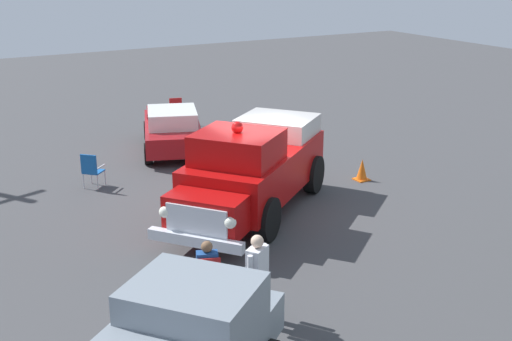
{
  "coord_description": "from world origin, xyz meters",
  "views": [
    {
      "loc": [
        -8.14,
        -13.99,
        6.35
      ],
      "look_at": [
        -0.2,
        -0.03,
        1.04
      ],
      "focal_mm": 46.41,
      "sensor_mm": 36.0,
      "label": 1
    }
  ],
  "objects_px": {
    "classic_hot_rod": "(172,128)",
    "lawn_chair_near_truck": "(208,277)",
    "vintage_fire_truck": "(252,167)",
    "lawn_chair_by_car": "(91,168)",
    "traffic_cone": "(362,170)",
    "spectator_standing": "(257,272)",
    "lawn_chair_spare": "(176,110)",
    "spectator_seated": "(207,268)"
  },
  "relations": [
    {
      "from": "classic_hot_rod",
      "to": "spectator_standing",
      "type": "bearing_deg",
      "value": -105.08
    },
    {
      "from": "spectator_seated",
      "to": "lawn_chair_near_truck",
      "type": "bearing_deg",
      "value": -112.17
    },
    {
      "from": "lawn_chair_spare",
      "to": "spectator_standing",
      "type": "relative_size",
      "value": 0.61
    },
    {
      "from": "spectator_standing",
      "to": "traffic_cone",
      "type": "distance_m",
      "value": 8.38
    },
    {
      "from": "spectator_standing",
      "to": "traffic_cone",
      "type": "relative_size",
      "value": 2.64
    },
    {
      "from": "lawn_chair_by_car",
      "to": "spectator_standing",
      "type": "height_order",
      "value": "spectator_standing"
    },
    {
      "from": "classic_hot_rod",
      "to": "lawn_chair_by_car",
      "type": "bearing_deg",
      "value": -144.94
    },
    {
      "from": "classic_hot_rod",
      "to": "spectator_standing",
      "type": "distance_m",
      "value": 11.27
    },
    {
      "from": "lawn_chair_by_car",
      "to": "traffic_cone",
      "type": "height_order",
      "value": "lawn_chair_by_car"
    },
    {
      "from": "spectator_standing",
      "to": "traffic_cone",
      "type": "xyz_separation_m",
      "value": [
        6.51,
        5.23,
        -0.66
      ]
    },
    {
      "from": "classic_hot_rod",
      "to": "lawn_chair_spare",
      "type": "bearing_deg",
      "value": 64.77
    },
    {
      "from": "lawn_chair_near_truck",
      "to": "spectator_standing",
      "type": "xyz_separation_m",
      "value": [
        0.54,
        -0.93,
        0.37
      ]
    },
    {
      "from": "vintage_fire_truck",
      "to": "lawn_chair_near_truck",
      "type": "xyz_separation_m",
      "value": [
        -3.06,
        -3.73,
        -0.61
      ]
    },
    {
      "from": "lawn_chair_near_truck",
      "to": "lawn_chair_by_car",
      "type": "xyz_separation_m",
      "value": [
        -0.01,
        7.5,
        0.0
      ]
    },
    {
      "from": "spectator_seated",
      "to": "traffic_cone",
      "type": "relative_size",
      "value": 2.03
    },
    {
      "from": "spectator_seated",
      "to": "classic_hot_rod",
      "type": "bearing_deg",
      "value": 70.82
    },
    {
      "from": "vintage_fire_truck",
      "to": "spectator_standing",
      "type": "height_order",
      "value": "vintage_fire_truck"
    },
    {
      "from": "lawn_chair_near_truck",
      "to": "spectator_standing",
      "type": "height_order",
      "value": "spectator_standing"
    },
    {
      "from": "spectator_standing",
      "to": "traffic_cone",
      "type": "bearing_deg",
      "value": 38.79
    },
    {
      "from": "lawn_chair_by_car",
      "to": "traffic_cone",
      "type": "xyz_separation_m",
      "value": [
        7.06,
        -3.2,
        -0.28
      ]
    },
    {
      "from": "lawn_chair_near_truck",
      "to": "lawn_chair_spare",
      "type": "bearing_deg",
      "value": 69.31
    },
    {
      "from": "lawn_chair_near_truck",
      "to": "traffic_cone",
      "type": "bearing_deg",
      "value": 31.39
    },
    {
      "from": "lawn_chair_near_truck",
      "to": "spectator_standing",
      "type": "distance_m",
      "value": 1.14
    },
    {
      "from": "lawn_chair_spare",
      "to": "traffic_cone",
      "type": "xyz_separation_m",
      "value": [
        2.12,
        -8.74,
        -0.28
      ]
    },
    {
      "from": "lawn_chair_near_truck",
      "to": "spectator_seated",
      "type": "height_order",
      "value": "spectator_seated"
    },
    {
      "from": "classic_hot_rod",
      "to": "traffic_cone",
      "type": "height_order",
      "value": "classic_hot_rod"
    },
    {
      "from": "classic_hot_rod",
      "to": "lawn_chair_near_truck",
      "type": "relative_size",
      "value": 4.64
    },
    {
      "from": "classic_hot_rod",
      "to": "lawn_chair_near_truck",
      "type": "distance_m",
      "value": 10.53
    },
    {
      "from": "lawn_chair_by_car",
      "to": "spectator_seated",
      "type": "distance_m",
      "value": 7.38
    },
    {
      "from": "lawn_chair_near_truck",
      "to": "lawn_chair_by_car",
      "type": "relative_size",
      "value": 1.0
    },
    {
      "from": "lawn_chair_by_car",
      "to": "classic_hot_rod",
      "type": "bearing_deg",
      "value": 35.06
    },
    {
      "from": "lawn_chair_by_car",
      "to": "spectator_standing",
      "type": "relative_size",
      "value": 0.61
    },
    {
      "from": "traffic_cone",
      "to": "lawn_chair_near_truck",
      "type": "bearing_deg",
      "value": -148.61
    },
    {
      "from": "vintage_fire_truck",
      "to": "lawn_chair_spare",
      "type": "distance_m",
      "value": 9.51
    },
    {
      "from": "classic_hot_rod",
      "to": "traffic_cone",
      "type": "relative_size",
      "value": 7.45
    },
    {
      "from": "lawn_chair_near_truck",
      "to": "lawn_chair_by_car",
      "type": "height_order",
      "value": "same"
    },
    {
      "from": "classic_hot_rod",
      "to": "lawn_chair_spare",
      "type": "relative_size",
      "value": 4.64
    },
    {
      "from": "lawn_chair_by_car",
      "to": "spectator_standing",
      "type": "bearing_deg",
      "value": -86.28
    },
    {
      "from": "lawn_chair_by_car",
      "to": "lawn_chair_spare",
      "type": "distance_m",
      "value": 7.42
    },
    {
      "from": "lawn_chair_spare",
      "to": "spectator_seated",
      "type": "xyz_separation_m",
      "value": [
        -4.87,
        -12.91,
        0.11
      ]
    },
    {
      "from": "vintage_fire_truck",
      "to": "spectator_standing",
      "type": "distance_m",
      "value": 5.31
    },
    {
      "from": "spectator_standing",
      "to": "lawn_chair_by_car",
      "type": "bearing_deg",
      "value": 93.72
    }
  ]
}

